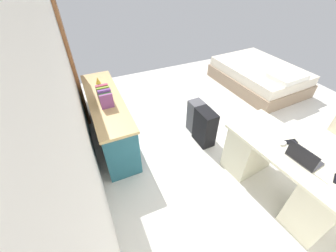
{
  "coord_description": "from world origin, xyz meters",
  "views": [
    {
      "loc": [
        -2.08,
        2.22,
        2.46
      ],
      "look_at": [
        -0.05,
        1.31,
        0.6
      ],
      "focal_mm": 22.82,
      "sensor_mm": 36.0,
      "label": 1
    }
  ],
  "objects_px": {
    "office_chair": "(333,146)",
    "figurine_small": "(98,81)",
    "laptop": "(303,157)",
    "credenza": "(109,120)",
    "suitcase_black": "(205,127)",
    "cell_phone_by_mouse": "(291,142)",
    "bed": "(259,76)",
    "computer_mouse": "(283,143)",
    "suitcase_spare_grey": "(198,118)",
    "desk": "(282,171)"
  },
  "relations": [
    {
      "from": "office_chair",
      "to": "figurine_small",
      "type": "height_order",
      "value": "office_chair"
    },
    {
      "from": "office_chair",
      "to": "laptop",
      "type": "height_order",
      "value": "laptop"
    },
    {
      "from": "office_chair",
      "to": "credenza",
      "type": "height_order",
      "value": "office_chair"
    },
    {
      "from": "suitcase_black",
      "to": "cell_phone_by_mouse",
      "type": "distance_m",
      "value": 1.24
    },
    {
      "from": "office_chair",
      "to": "laptop",
      "type": "xyz_separation_m",
      "value": [
        -0.16,
        0.96,
        0.37
      ]
    },
    {
      "from": "bed",
      "to": "cell_phone_by_mouse",
      "type": "distance_m",
      "value": 2.77
    },
    {
      "from": "bed",
      "to": "computer_mouse",
      "type": "height_order",
      "value": "computer_mouse"
    },
    {
      "from": "bed",
      "to": "suitcase_spare_grey",
      "type": "bearing_deg",
      "value": 112.03
    },
    {
      "from": "desk",
      "to": "suitcase_spare_grey",
      "type": "relative_size",
      "value": 2.66
    },
    {
      "from": "computer_mouse",
      "to": "office_chair",
      "type": "bearing_deg",
      "value": -102.79
    },
    {
      "from": "computer_mouse",
      "to": "credenza",
      "type": "bearing_deg",
      "value": 37.46
    },
    {
      "from": "suitcase_black",
      "to": "computer_mouse",
      "type": "xyz_separation_m",
      "value": [
        -1.05,
        -0.33,
        0.46
      ]
    },
    {
      "from": "bed",
      "to": "laptop",
      "type": "distance_m",
      "value": 3.05
    },
    {
      "from": "bed",
      "to": "computer_mouse",
      "type": "xyz_separation_m",
      "value": [
        -2.15,
        1.77,
        0.52
      ]
    },
    {
      "from": "suitcase_black",
      "to": "cell_phone_by_mouse",
      "type": "height_order",
      "value": "cell_phone_by_mouse"
    },
    {
      "from": "suitcase_black",
      "to": "figurine_small",
      "type": "distance_m",
      "value": 1.85
    },
    {
      "from": "computer_mouse",
      "to": "desk",
      "type": "bearing_deg",
      "value": -175.27
    },
    {
      "from": "figurine_small",
      "to": "office_chair",
      "type": "bearing_deg",
      "value": -131.5
    },
    {
      "from": "desk",
      "to": "credenza",
      "type": "distance_m",
      "value": 2.5
    },
    {
      "from": "bed",
      "to": "figurine_small",
      "type": "xyz_separation_m",
      "value": [
        0.06,
        3.44,
        0.6
      ]
    },
    {
      "from": "office_chair",
      "to": "laptop",
      "type": "relative_size",
      "value": 2.82
    },
    {
      "from": "credenza",
      "to": "bed",
      "type": "xyz_separation_m",
      "value": [
        0.42,
        -3.44,
        -0.15
      ]
    },
    {
      "from": "desk",
      "to": "figurine_small",
      "type": "relative_size",
      "value": 13.69
    },
    {
      "from": "suitcase_black",
      "to": "computer_mouse",
      "type": "height_order",
      "value": "computer_mouse"
    },
    {
      "from": "suitcase_black",
      "to": "laptop",
      "type": "relative_size",
      "value": 1.79
    },
    {
      "from": "computer_mouse",
      "to": "bed",
      "type": "bearing_deg",
      "value": -46.07
    },
    {
      "from": "desk",
      "to": "laptop",
      "type": "relative_size",
      "value": 4.52
    },
    {
      "from": "office_chair",
      "to": "figurine_small",
      "type": "bearing_deg",
      "value": 48.5
    },
    {
      "from": "desk",
      "to": "cell_phone_by_mouse",
      "type": "distance_m",
      "value": 0.39
    },
    {
      "from": "suitcase_black",
      "to": "laptop",
      "type": "distance_m",
      "value": 1.44
    },
    {
      "from": "credenza",
      "to": "bed",
      "type": "bearing_deg",
      "value": -82.98
    },
    {
      "from": "suitcase_spare_grey",
      "to": "figurine_small",
      "type": "xyz_separation_m",
      "value": [
        0.9,
        1.36,
        0.56
      ]
    },
    {
      "from": "bed",
      "to": "cell_phone_by_mouse",
      "type": "bearing_deg",
      "value": 142.53
    },
    {
      "from": "suitcase_spare_grey",
      "to": "cell_phone_by_mouse",
      "type": "xyz_separation_m",
      "value": [
        -1.32,
        -0.42,
        0.47
      ]
    },
    {
      "from": "office_chair",
      "to": "bed",
      "type": "bearing_deg",
      "value": -20.11
    },
    {
      "from": "desk",
      "to": "bed",
      "type": "bearing_deg",
      "value": -37.64
    },
    {
      "from": "desk",
      "to": "suitcase_black",
      "type": "relative_size",
      "value": 2.52
    },
    {
      "from": "bed",
      "to": "suitcase_black",
      "type": "xyz_separation_m",
      "value": [
        -1.1,
        2.1,
        0.06
      ]
    },
    {
      "from": "desk",
      "to": "office_chair",
      "type": "distance_m",
      "value": 0.93
    },
    {
      "from": "desk",
      "to": "cell_phone_by_mouse",
      "type": "relative_size",
      "value": 11.07
    },
    {
      "from": "desk",
      "to": "credenza",
      "type": "relative_size",
      "value": 0.84
    },
    {
      "from": "cell_phone_by_mouse",
      "to": "laptop",
      "type": "bearing_deg",
      "value": 164.73
    },
    {
      "from": "desk",
      "to": "figurine_small",
      "type": "height_order",
      "value": "figurine_small"
    },
    {
      "from": "bed",
      "to": "suitcase_black",
      "type": "relative_size",
      "value": 3.3
    },
    {
      "from": "computer_mouse",
      "to": "suitcase_spare_grey",
      "type": "bearing_deg",
      "value": 6.63
    },
    {
      "from": "desk",
      "to": "bed",
      "type": "height_order",
      "value": "desk"
    },
    {
      "from": "credenza",
      "to": "suitcase_spare_grey",
      "type": "distance_m",
      "value": 1.43
    },
    {
      "from": "laptop",
      "to": "computer_mouse",
      "type": "distance_m",
      "value": 0.27
    },
    {
      "from": "suitcase_black",
      "to": "suitcase_spare_grey",
      "type": "xyz_separation_m",
      "value": [
        0.26,
        -0.02,
        -0.02
      ]
    },
    {
      "from": "office_chair",
      "to": "bed",
      "type": "relative_size",
      "value": 0.48
    }
  ]
}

